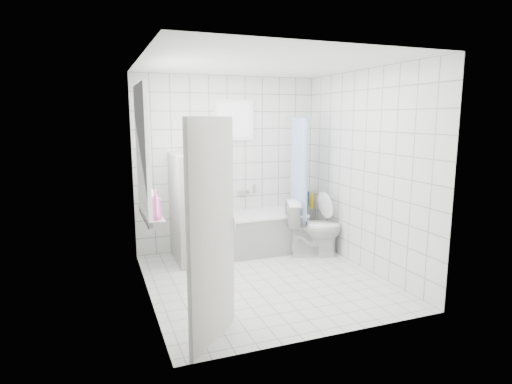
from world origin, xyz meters
name	(u,v)px	position (x,y,z in m)	size (l,w,h in m)	color
ground	(265,280)	(0.00, 0.00, 0.00)	(3.00, 3.00, 0.00)	white
ceiling	(265,63)	(0.00, 0.00, 2.60)	(3.00, 3.00, 0.00)	white
wall_back	(228,164)	(0.00, 1.50, 1.30)	(2.80, 0.02, 2.60)	white
wall_front	(330,198)	(0.00, -1.50, 1.30)	(2.80, 0.02, 2.60)	white
wall_left	(145,182)	(-1.40, 0.00, 1.30)	(0.02, 3.00, 2.60)	white
wall_right	(364,171)	(1.40, 0.00, 1.30)	(0.02, 3.00, 2.60)	white
window_left	(145,152)	(-1.35, 0.30, 1.60)	(0.01, 0.90, 1.40)	white
window_back	(235,120)	(0.10, 1.46, 1.95)	(0.50, 0.01, 0.50)	white
window_sill	(151,216)	(-1.31, 0.30, 0.86)	(0.18, 1.02, 0.08)	white
door	(212,233)	(-0.98, -1.19, 1.00)	(0.04, 0.80, 2.00)	silver
bathtub	(244,234)	(0.12, 1.12, 0.29)	(1.78, 0.77, 0.58)	white
partition_wall	(180,209)	(-0.83, 1.07, 0.75)	(0.15, 0.85, 1.50)	white
tiled_ledge	(305,224)	(1.27, 1.38, 0.28)	(0.40, 0.24, 0.55)	white
toilet	(314,228)	(1.03, 0.65, 0.40)	(0.45, 0.79, 0.81)	white
curtain_rod	(297,117)	(0.95, 1.10, 2.00)	(0.02, 0.02, 0.80)	silver
shower_curtain	(300,178)	(0.95, 0.97, 1.10)	(0.14, 0.48, 1.78)	#4A7BD9
tub_faucet	(243,192)	(0.22, 1.46, 0.85)	(0.18, 0.06, 0.06)	silver
sill_bottles	(152,202)	(-1.30, 0.22, 1.04)	(0.16, 0.77, 0.32)	#2FBED3
ledge_bottles	(307,201)	(1.27, 1.35, 0.67)	(0.22, 0.19, 0.26)	#192BC8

